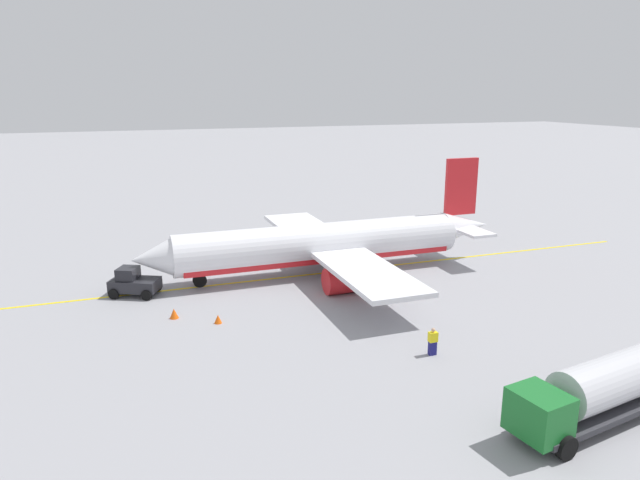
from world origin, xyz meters
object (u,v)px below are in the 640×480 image
pushback_tug (134,283)px  safety_cone_nose (174,313)px  safety_cone_wingtip (218,319)px  airplane (326,245)px  fuel_tanker (604,387)px  refueling_worker (433,342)px

pushback_tug → safety_cone_nose: bearing=111.6°
pushback_tug → safety_cone_nose: pushback_tug is taller
safety_cone_nose → safety_cone_wingtip: safety_cone_nose is taller
airplane → safety_cone_wingtip: bearing=35.7°
airplane → safety_cone_nose: bearing=23.4°
fuel_tanker → refueling_worker: bearing=-66.8°
airplane → refueling_worker: size_ratio=18.92×
pushback_tug → safety_cone_nose: (-2.33, 5.88, -0.66)m
fuel_tanker → airplane: bearing=-81.1°
safety_cone_wingtip → pushback_tug: bearing=-57.3°
fuel_tanker → safety_cone_nose: (17.66, -20.20, -1.38)m
pushback_tug → refueling_worker: size_ratio=2.41×
fuel_tanker → safety_cone_wingtip: (14.96, -18.25, -1.43)m
pushback_tug → refueling_worker: pushback_tug is taller
airplane → pushback_tug: (15.90, -0.00, -1.54)m
airplane → safety_cone_nose: 14.96m
airplane → safety_cone_wingtip: size_ratio=54.19×
fuel_tanker → refueling_worker: (3.84, -8.96, -0.91)m
airplane → safety_cone_nose: airplane is taller
fuel_tanker → safety_cone_wingtip: bearing=-50.7°
safety_cone_nose → refueling_worker: bearing=140.9°
airplane → pushback_tug: size_ratio=7.86×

